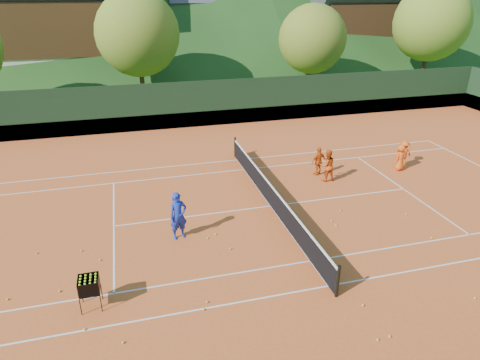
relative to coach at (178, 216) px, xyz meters
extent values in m
plane|color=#2C4E18|center=(4.05, 1.46, -0.92)|extent=(400.00, 400.00, 0.00)
cube|color=#C95020|center=(4.05, 1.46, -0.91)|extent=(40.00, 24.00, 0.02)
imported|color=#1A2FA9|center=(0.00, 0.00, 0.00)|extent=(0.75, 0.59, 1.80)
imported|color=#D64E13|center=(7.44, 3.25, -0.12)|extent=(0.76, 0.60, 1.55)
imported|color=#DC5713|center=(7.35, 4.00, -0.19)|extent=(0.89, 0.56, 1.42)
imported|color=#F15C15|center=(11.55, 3.49, -0.23)|extent=(0.77, 0.64, 1.34)
imported|color=#F25715|center=(12.13, 4.04, -0.25)|extent=(0.84, 0.48, 1.30)
sphere|color=#B4DC24|center=(-2.13, -4.77, -0.87)|extent=(0.07, 0.07, 0.07)
sphere|color=#B4DC24|center=(9.09, -0.70, -0.87)|extent=(0.07, 0.07, 0.07)
sphere|color=#B4DC24|center=(0.13, -4.08, -0.87)|extent=(0.07, 0.07, 0.07)
sphere|color=#B4DC24|center=(7.96, -5.71, -0.87)|extent=(0.07, 0.07, 0.07)
sphere|color=#B4DC24|center=(-3.94, -2.15, -0.87)|extent=(0.07, 0.07, 0.07)
sphere|color=#B4DC24|center=(8.91, -2.52, -0.87)|extent=(0.07, 0.07, 0.07)
sphere|color=#B4DC24|center=(4.29, -6.41, -0.87)|extent=(0.07, 0.07, 0.07)
sphere|color=#B4DC24|center=(-2.80, -0.78, -0.87)|extent=(0.07, 0.07, 0.07)
sphere|color=#B4DC24|center=(4.52, -1.63, -0.87)|extent=(0.07, 0.07, 0.07)
sphere|color=#B4DC24|center=(4.60, -5.12, -0.87)|extent=(0.07, 0.07, 0.07)
sphere|color=#B4DC24|center=(4.66, -6.39, -0.87)|extent=(0.07, 0.07, 0.07)
sphere|color=#B4DC24|center=(0.96, -0.38, -0.87)|extent=(0.07, 0.07, 0.07)
sphere|color=#B4DC24|center=(-5.38, -2.15, -0.87)|extent=(0.07, 0.07, 0.07)
sphere|color=#B4DC24|center=(1.31, -0.19, -0.87)|extent=(0.07, 0.07, 0.07)
sphere|color=#B4DC24|center=(-3.11, -4.02, -0.87)|extent=(0.07, 0.07, 0.07)
sphere|color=#B4DC24|center=(5.93, -0.79, -0.87)|extent=(0.07, 0.07, 0.07)
sphere|color=#B4DC24|center=(-3.44, -0.03, -0.87)|extent=(0.07, 0.07, 0.07)
sphere|color=#B4DC24|center=(5.93, -0.42, -0.87)|extent=(0.07, 0.07, 0.07)
sphere|color=#B4DC24|center=(0.27, -3.80, -0.87)|extent=(0.07, 0.07, 0.07)
sphere|color=#B4DC24|center=(6.67, 0.28, -0.87)|extent=(0.07, 0.07, 0.07)
sphere|color=#B4DC24|center=(1.62, -1.26, -0.87)|extent=(0.07, 0.07, 0.07)
sphere|color=#B4DC24|center=(-4.92, 0.22, -0.87)|extent=(0.07, 0.07, 0.07)
cube|color=white|center=(4.05, -4.02, -0.90)|extent=(23.77, 0.06, 0.00)
cube|color=silver|center=(4.05, 6.95, -0.90)|extent=(23.77, 0.06, 0.00)
cube|color=silver|center=(4.05, -2.65, -0.90)|extent=(23.77, 0.06, 0.00)
cube|color=silver|center=(4.05, 5.58, -0.90)|extent=(23.77, 0.06, 0.00)
cube|color=white|center=(-2.35, 1.46, -0.90)|extent=(0.06, 8.23, 0.00)
cube|color=white|center=(10.45, 1.46, -0.90)|extent=(0.06, 8.23, 0.00)
cube|color=white|center=(4.05, 1.46, -0.90)|extent=(12.80, 0.06, 0.00)
cube|color=silver|center=(4.05, 1.46, -0.90)|extent=(0.06, 10.97, 0.00)
cube|color=black|center=(4.05, 1.46, -0.45)|extent=(0.03, 11.97, 0.90)
cube|color=white|center=(4.05, 1.46, 0.02)|extent=(0.05, 11.97, 0.06)
cylinder|color=black|center=(4.05, -4.52, -0.35)|extent=(0.10, 0.10, 1.10)
cylinder|color=black|center=(4.05, 7.45, -0.35)|extent=(0.10, 0.10, 1.10)
cube|color=black|center=(4.05, 13.46, 0.60)|extent=(40.00, 0.05, 3.00)
cube|color=#1A5C2B|center=(4.05, 13.46, -0.40)|extent=(40.40, 0.05, 1.00)
cylinder|color=black|center=(-3.22, -3.37, -0.63)|extent=(0.02, 0.02, 0.55)
cylinder|color=black|center=(-2.67, -3.37, -0.63)|extent=(0.02, 0.02, 0.55)
cylinder|color=black|center=(-3.22, -2.82, -0.63)|extent=(0.02, 0.02, 0.55)
cylinder|color=black|center=(-2.67, -2.82, -0.63)|extent=(0.02, 0.02, 0.55)
cube|color=black|center=(-2.94, -3.09, -0.35)|extent=(0.55, 0.55, 0.02)
cube|color=black|center=(-2.94, -3.37, -0.13)|extent=(0.55, 0.02, 0.45)
cube|color=black|center=(-2.94, -2.82, -0.13)|extent=(0.55, 0.02, 0.45)
cube|color=black|center=(-3.22, -3.09, -0.13)|extent=(0.02, 0.55, 0.45)
cube|color=black|center=(-2.67, -3.09, -0.13)|extent=(0.02, 0.55, 0.45)
sphere|color=#CCE526|center=(-3.15, -3.30, 0.06)|extent=(0.07, 0.07, 0.07)
sphere|color=#CCE526|center=(-3.15, -3.16, 0.06)|extent=(0.07, 0.07, 0.07)
sphere|color=#CCE526|center=(-3.15, -3.03, 0.06)|extent=(0.07, 0.07, 0.07)
sphere|color=#CCE526|center=(-3.15, -2.89, 0.06)|extent=(0.07, 0.07, 0.07)
sphere|color=#CCE526|center=(-3.01, -3.30, 0.06)|extent=(0.07, 0.07, 0.07)
sphere|color=#CCE526|center=(-3.01, -3.16, 0.06)|extent=(0.07, 0.07, 0.07)
sphere|color=#CCE526|center=(-3.01, -3.03, 0.06)|extent=(0.07, 0.07, 0.07)
sphere|color=#CCE526|center=(-3.01, -2.89, 0.06)|extent=(0.07, 0.07, 0.07)
sphere|color=#CCE526|center=(-2.87, -3.30, 0.06)|extent=(0.07, 0.07, 0.07)
sphere|color=#CCE526|center=(-2.87, -3.16, 0.06)|extent=(0.07, 0.07, 0.07)
sphere|color=#CCE526|center=(-2.87, -3.03, 0.06)|extent=(0.07, 0.07, 0.07)
sphere|color=#CCE526|center=(-2.87, -2.89, 0.06)|extent=(0.07, 0.07, 0.07)
sphere|color=#CCE526|center=(-2.74, -3.30, 0.06)|extent=(0.07, 0.07, 0.07)
sphere|color=#CCE526|center=(-2.74, -3.16, 0.06)|extent=(0.07, 0.07, 0.07)
sphere|color=#CCE526|center=(-2.74, -3.03, 0.06)|extent=(0.07, 0.07, 0.07)
sphere|color=#CCE526|center=(-2.74, -2.89, 0.06)|extent=(0.07, 0.07, 0.07)
cube|color=beige|center=(-5.95, 31.46, 0.52)|extent=(12.00, 9.00, 2.88)
cube|color=#3B2210|center=(-5.95, 31.46, 4.20)|extent=(12.24, 9.18, 4.48)
cube|color=beige|center=(10.05, 35.46, 0.34)|extent=(11.00, 8.00, 2.52)
cube|color=#351C0E|center=(10.05, 35.46, 3.56)|extent=(11.22, 8.16, 3.92)
cube|color=#43434B|center=(10.05, 35.46, 6.12)|extent=(12.65, 8.82, 8.82)
cube|color=beige|center=(24.05, 31.46, 0.43)|extent=(10.00, 8.00, 2.70)
cube|color=#381E0F|center=(24.05, 31.46, 3.88)|extent=(10.20, 8.16, 4.20)
cylinder|color=#402919|center=(0.05, 21.46, 0.52)|extent=(0.36, 0.36, 2.88)
sphere|color=#53771F|center=(0.05, 21.46, 4.28)|extent=(6.40, 6.40, 6.40)
cylinder|color=#402919|center=(14.05, 20.46, 0.34)|extent=(0.36, 0.36, 2.52)
sphere|color=#54731E|center=(14.05, 20.46, 3.63)|extent=(5.60, 5.60, 5.60)
cylinder|color=#3C2418|center=(26.05, 21.46, 0.61)|extent=(0.36, 0.36, 3.06)
sphere|color=#517920|center=(26.05, 21.46, 4.60)|extent=(6.80, 6.80, 6.80)
camera|label=1|loc=(-1.38, -13.61, 7.51)|focal=32.00mm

